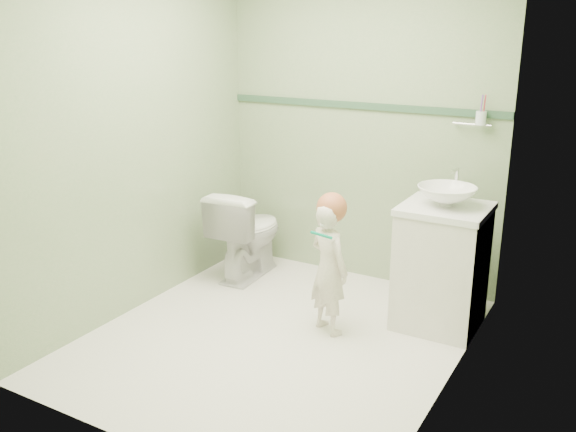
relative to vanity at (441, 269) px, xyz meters
The scene contains 12 objects.
ground 1.16m from the vanity, 140.19° to the right, with size 2.50×2.50×0.00m, color white.
room_shell 1.35m from the vanity, 140.19° to the right, with size 2.50×2.54×2.40m.
trim_stripe 1.38m from the vanity, 147.36° to the left, with size 2.20×0.02×0.05m, color #32553C.
vanity is the anchor object (origin of this frame).
counter 0.41m from the vanity, ahead, with size 0.54×0.52×0.04m, color white.
basin 0.49m from the vanity, ahead, with size 0.37×0.37×0.13m, color white.
faucet 0.60m from the vanity, 90.00° to the left, with size 0.03×0.13×0.18m.
cup_holder 1.05m from the vanity, 83.73° to the left, with size 0.26×0.07×0.21m.
toilet 1.58m from the vanity, behind, with size 0.40×0.70×0.71m, color white.
toddler 0.75m from the vanity, 143.72° to the right, with size 0.32×0.21×0.87m, color beige.
hair_cap 0.85m from the vanity, 145.30° to the right, with size 0.19×0.19×0.19m, color #B2613A.
teal_toothbrush 0.89m from the vanity, 135.03° to the right, with size 0.12×0.14×0.08m.
Camera 1 is at (1.86, -3.10, 1.93)m, focal length 39.07 mm.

